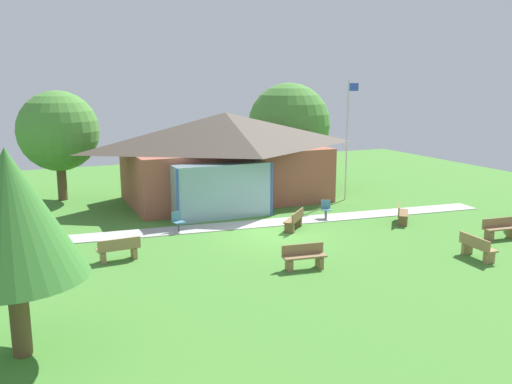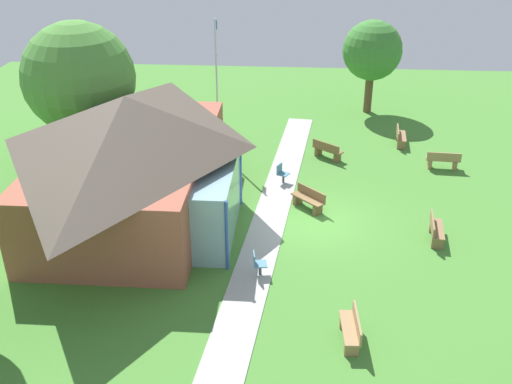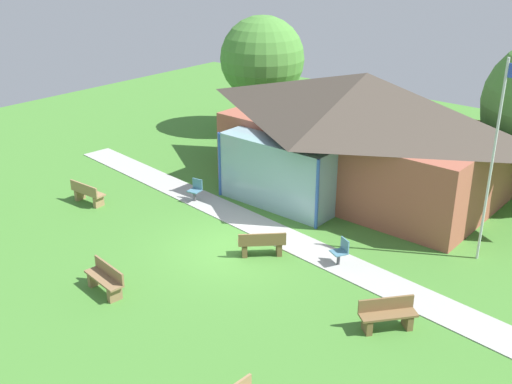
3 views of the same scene
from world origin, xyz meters
name	(u,v)px [view 3 (image 3 of 3)]	position (x,y,z in m)	size (l,w,h in m)	color
ground_plane	(232,248)	(0.00, 0.00, 0.00)	(44.00, 44.00, 0.00)	#478433
pavilion	(360,131)	(0.43, 6.87, 2.42)	(11.11, 7.53, 4.65)	#A35642
footpath	(266,229)	(0.00, 1.72, 0.01)	(22.59, 1.30, 0.03)	#ADADA8
flagpole	(494,155)	(6.39, 4.48, 3.45)	(0.64, 0.08, 6.30)	silver
bench_rear_near_path	(262,244)	(1.07, 0.23, 0.40)	(1.37, 1.37, 0.84)	brown
bench_mid_left	(87,194)	(-6.55, -0.90, 0.40)	(1.52, 0.52, 0.84)	#9E7A51
bench_front_center	(106,280)	(-0.94, -4.28, 0.40)	(1.54, 0.62, 0.84)	olive
bench_mid_right	(387,315)	(6.03, -0.67, 0.40)	(1.28, 1.44, 0.84)	brown
patio_chair_west	(196,191)	(-3.60, 1.90, 0.42)	(0.50, 0.50, 0.86)	teal
patio_chair_lawn_spare	(341,253)	(3.29, 1.35, 0.42)	(0.59, 0.59, 0.86)	teal
tree_behind_pavilion_left	(262,59)	(-7.52, 10.57, 3.67)	(4.20, 4.20, 5.79)	brown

